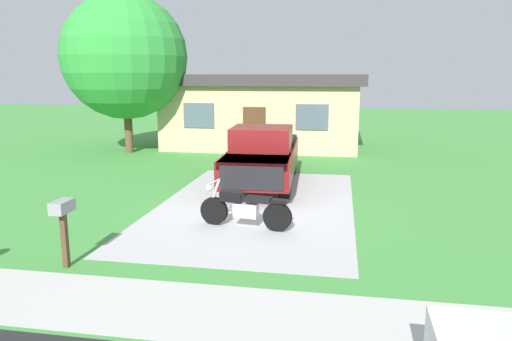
# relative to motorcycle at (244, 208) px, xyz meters

# --- Properties ---
(ground_plane) EXTENTS (80.00, 80.00, 0.00)m
(ground_plane) POSITION_rel_motorcycle_xyz_m (-0.07, 1.97, -0.47)
(ground_plane) COLOR #428F3D
(driveway_pad) EXTENTS (5.17, 8.85, 0.01)m
(driveway_pad) POSITION_rel_motorcycle_xyz_m (-0.07, 1.97, -0.47)
(driveway_pad) COLOR #B0B0B0
(driveway_pad) RESTS_ON ground
(sidewalk_strip) EXTENTS (36.00, 1.80, 0.01)m
(sidewalk_strip) POSITION_rel_motorcycle_xyz_m (-0.07, -4.03, -0.47)
(sidewalk_strip) COLOR #B9B9B4
(sidewalk_strip) RESTS_ON ground
(motorcycle) EXTENTS (2.20, 0.72, 1.09)m
(motorcycle) POSITION_rel_motorcycle_xyz_m (0.00, 0.00, 0.00)
(motorcycle) COLOR black
(motorcycle) RESTS_ON ground
(pickup_truck) EXTENTS (2.27, 5.71, 1.90)m
(pickup_truck) POSITION_rel_motorcycle_xyz_m (-0.30, 4.55, 0.48)
(pickup_truck) COLOR black
(pickup_truck) RESTS_ON ground
(mailbox) EXTENTS (0.26, 0.48, 1.26)m
(mailbox) POSITION_rel_motorcycle_xyz_m (-2.75, -2.85, 0.51)
(mailbox) COLOR #4C3823
(mailbox) RESTS_ON ground
(shade_tree) EXTENTS (5.48, 5.48, 7.00)m
(shade_tree) POSITION_rel_motorcycle_xyz_m (-7.34, 9.87, 3.79)
(shade_tree) COLOR brown
(shade_tree) RESTS_ON ground
(neighbor_house) EXTENTS (9.60, 5.60, 3.50)m
(neighbor_house) POSITION_rel_motorcycle_xyz_m (-1.62, 12.81, 1.32)
(neighbor_house) COLOR tan
(neighbor_house) RESTS_ON ground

